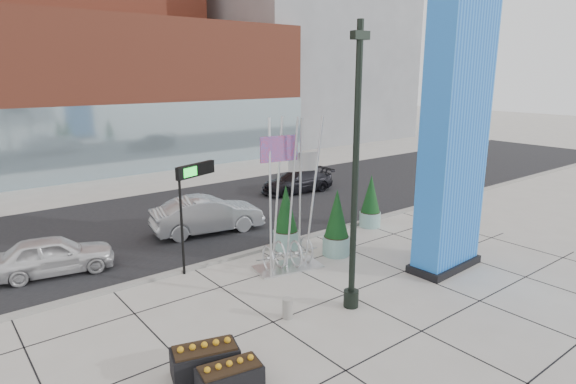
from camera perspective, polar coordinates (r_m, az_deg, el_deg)
ground at (r=16.36m, az=1.85°, el=-11.72°), size 160.00×160.00×0.00m
street_asphalt at (r=24.36m, az=-13.46°, el=-3.34°), size 80.00×12.00×0.02m
curb_edge at (r=19.32m, az=-5.85°, el=-7.46°), size 80.00×0.30×0.12m
tower_podium at (r=39.73m, az=-23.17°, el=10.55°), size 34.00×10.00×11.00m
tower_glass_front at (r=35.39m, az=-20.62°, el=5.60°), size 34.00×0.60×5.00m
building_grey_parking at (r=56.02m, az=1.28°, el=15.89°), size 20.00×18.00×18.00m
blue_pylon at (r=17.95m, az=19.14°, el=5.93°), size 3.06×1.48×9.98m
lamp_post at (r=14.31m, az=7.89°, el=-0.78°), size 0.55×0.47×8.50m
public_art_sculpture at (r=17.71m, az=0.03°, el=-4.51°), size 2.69×1.74×5.64m
concrete_bollard at (r=14.65m, az=-0.05°, el=-13.61°), size 0.32×0.32×0.62m
overhead_street_sign at (r=17.34m, az=-10.75°, el=1.34°), size 1.80×0.78×3.93m
round_planter_east at (r=22.91m, az=9.76°, el=-1.21°), size 1.00×1.00×2.49m
round_planter_mid at (r=19.14m, az=5.78°, el=-3.81°), size 1.08×1.08×2.69m
round_planter_west at (r=19.72m, az=-0.26°, el=-3.20°), size 1.08×1.08×2.69m
box_planter_north at (r=12.38m, az=-9.81°, el=-18.96°), size 1.74×1.20×0.87m
box_planter_south at (r=11.76m, az=-6.91°, el=-20.99°), size 1.56×0.98×0.80m
car_white_west at (r=19.38m, az=-26.06°, el=-6.77°), size 4.36×2.43×1.40m
car_silver_mid at (r=22.13m, az=-9.51°, el=-2.70°), size 5.22×2.63×1.64m
car_dark_east at (r=29.24m, az=1.11°, el=1.25°), size 4.72×2.25×1.33m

